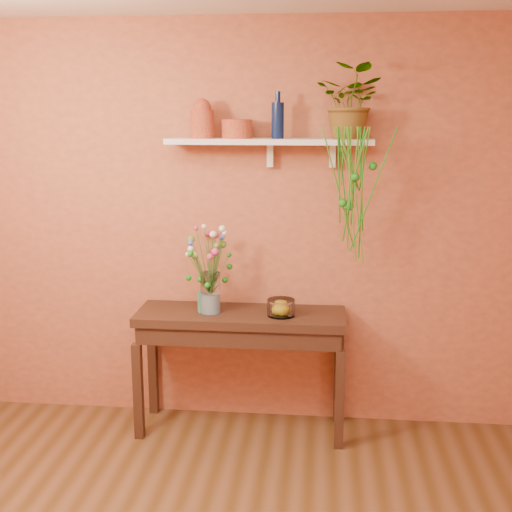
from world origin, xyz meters
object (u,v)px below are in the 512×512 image
Objects in this scene: sideboard at (241,330)px; blue_bottle at (278,120)px; glass_vase at (211,296)px; glass_bowl at (281,308)px; bouquet at (208,253)px; terracotta_jug at (202,119)px; spider_plant at (352,102)px.

sideboard is 1.37m from blue_bottle.
glass_vase reaches higher than glass_bowl.
terracotta_jug is at bearing 112.94° from bouquet.
spider_plant reaches higher than blue_bottle.
blue_bottle is 1.63× the size of glass_bowl.
terracotta_jug is at bearing 116.14° from glass_vase.
blue_bottle is at bearing 15.39° from glass_vase.
glass_bowl reaches higher than sideboard.
terracotta_jug is 0.48m from blue_bottle.
terracotta_jug is at bearing -179.15° from spider_plant.
blue_bottle reaches higher than bouquet.
sideboard is at bearing 7.57° from glass_vase.
blue_bottle reaches higher than glass_vase.
blue_bottle is at bearing 0.23° from terracotta_jug.
glass_bowl is (0.51, -0.13, -1.18)m from terracotta_jug.
glass_vase reaches higher than sideboard.
sideboard is at bearing 3.69° from bouquet.
terracotta_jug is at bearing 165.52° from glass_bowl.
spider_plant is 2.55× the size of glass_bowl.
bouquet is at bearing 176.18° from glass_bowl.
spider_plant is at bearing 19.42° from glass_bowl.
spider_plant is at bearing 7.39° from bouquet.
blue_bottle is (0.48, 0.00, -0.00)m from terracotta_jug.
sideboard is at bearing -19.52° from terracotta_jug.
terracotta_jug is at bearing -179.77° from blue_bottle.
blue_bottle is 1.08× the size of glass_vase.
bouquet is at bearing 136.26° from glass_vase.
blue_bottle is 0.47m from spider_plant.
glass_bowl is at bearing -9.55° from sideboard.
spider_plant is 1.30m from bouquet.
blue_bottle reaches higher than glass_bowl.
blue_bottle is at bearing 13.42° from bouquet.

